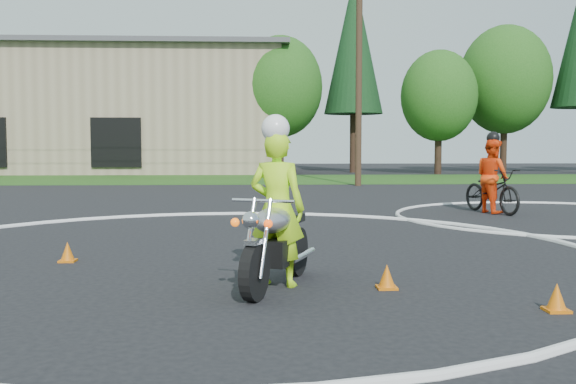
{
  "coord_description": "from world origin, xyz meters",
  "views": [
    {
      "loc": [
        0.54,
        -7.29,
        1.71
      ],
      "look_at": [
        0.95,
        1.46,
        1.1
      ],
      "focal_mm": 40.0,
      "sensor_mm": 36.0,
      "label": 1
    }
  ],
  "objects": [
    {
      "name": "rider_primary_grp",
      "position": [
        0.78,
        0.56,
        1.02
      ],
      "size": [
        0.82,
        0.68,
        2.11
      ],
      "rotation": [
        0.0,
        0.0,
        -0.37
      ],
      "color": "#B8FF1A",
      "rests_on": "ground"
    },
    {
      "name": "traffic_cones",
      "position": [
        5.07,
        2.31,
        0.14
      ],
      "size": [
        20.56,
        14.25,
        0.3
      ],
      "color": "#D5660B",
      "rests_on": "ground"
    },
    {
      "name": "warehouse",
      "position": [
        -18.0,
        39.99,
        4.16
      ],
      "size": [
        41.0,
        17.0,
        8.3
      ],
      "color": "tan",
      "rests_on": "ground"
    },
    {
      "name": "ground",
      "position": [
        0.0,
        0.0,
        0.0
      ],
      "size": [
        120.0,
        120.0,
        0.0
      ],
      "primitive_type": "plane",
      "color": "black",
      "rests_on": "ground"
    },
    {
      "name": "course_markings",
      "position": [
        2.17,
        4.35,
        0.01
      ],
      "size": [
        19.05,
        19.05,
        0.12
      ],
      "color": "silver",
      "rests_on": "ground"
    },
    {
      "name": "rider_second_grp",
      "position": [
        6.64,
        9.08,
        0.75
      ],
      "size": [
        1.36,
        2.33,
        2.12
      ],
      "rotation": [
        0.0,
        0.0,
        0.29
      ],
      "color": "black",
      "rests_on": "ground"
    },
    {
      "name": "treeline",
      "position": [
        14.78,
        34.61,
        6.62
      ],
      "size": [
        38.2,
        8.1,
        14.52
      ],
      "color": "#382619",
      "rests_on": "ground"
    },
    {
      "name": "grass_strip",
      "position": [
        0.0,
        27.0,
        0.01
      ],
      "size": [
        120.0,
        10.0,
        0.02
      ],
      "primitive_type": "cube",
      "color": "#1E4714",
      "rests_on": "ground"
    },
    {
      "name": "primary_motorcycle",
      "position": [
        0.77,
        0.42,
        0.55
      ],
      "size": [
        1.07,
        2.06,
        1.14
      ],
      "rotation": [
        0.0,
        0.0,
        -0.37
      ],
      "color": "black",
      "rests_on": "ground"
    },
    {
      "name": "utility_poles",
      "position": [
        5.0,
        21.0,
        5.2
      ],
      "size": [
        41.6,
        1.12,
        10.0
      ],
      "color": "#473321",
      "rests_on": "ground"
    }
  ]
}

